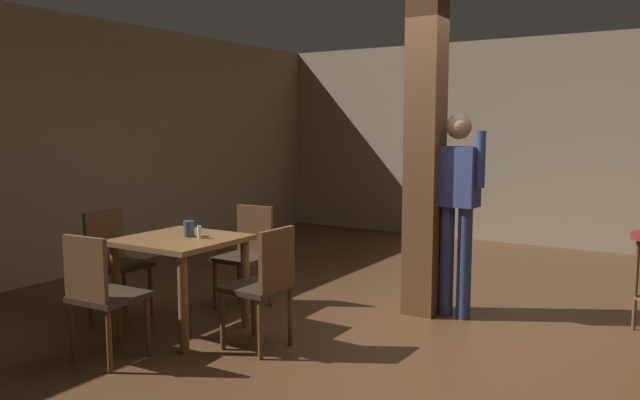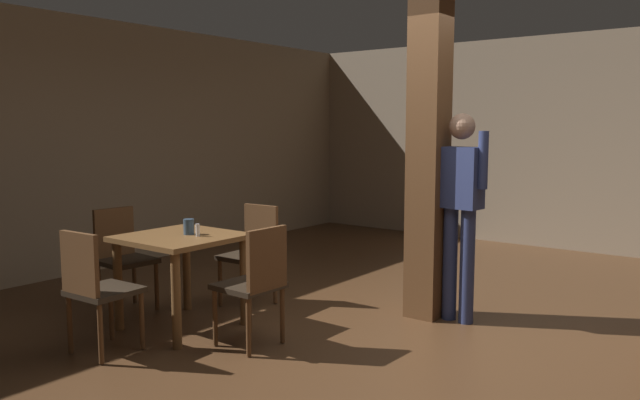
{
  "view_description": "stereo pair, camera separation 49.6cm",
  "coord_description": "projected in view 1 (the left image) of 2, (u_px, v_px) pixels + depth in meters",
  "views": [
    {
      "loc": [
        1.83,
        -4.22,
        1.62
      ],
      "look_at": [
        -0.85,
        0.12,
        1.01
      ],
      "focal_mm": 35.0,
      "sensor_mm": 36.0,
      "label": 1
    },
    {
      "loc": [
        2.24,
        -3.94,
        1.62
      ],
      "look_at": [
        -0.85,
        0.12,
        1.01
      ],
      "focal_mm": 35.0,
      "sensor_mm": 36.0,
      "label": 2
    }
  ],
  "objects": [
    {
      "name": "chair_east",
      "position": [
        265.0,
        281.0,
        4.48
      ],
      "size": [
        0.43,
        0.43,
        0.89
      ],
      "color": "#2D2319",
      "rests_on": "ground_plane"
    },
    {
      "name": "chair_north",
      "position": [
        248.0,
        250.0,
        5.59
      ],
      "size": [
        0.43,
        0.43,
        0.89
      ],
      "color": "#2D2319",
      "rests_on": "ground_plane"
    },
    {
      "name": "chair_west",
      "position": [
        113.0,
        258.0,
        5.29
      ],
      "size": [
        0.45,
        0.45,
        0.89
      ],
      "color": "#2D2319",
      "rests_on": "ground_plane"
    },
    {
      "name": "salt_shaker",
      "position": [
        199.0,
        232.0,
        4.8
      ],
      "size": [
        0.03,
        0.03,
        0.1
      ],
      "primitive_type": "cylinder",
      "color": "silver",
      "rests_on": "dining_table"
    },
    {
      "name": "napkin_cup",
      "position": [
        189.0,
        229.0,
        4.88
      ],
      "size": [
        0.09,
        0.09,
        0.12
      ],
      "primitive_type": "cylinder",
      "color": "#33475B",
      "rests_on": "dining_table"
    },
    {
      "name": "dining_table",
      "position": [
        181.0,
        256.0,
        4.87
      ],
      "size": [
        0.84,
        0.84,
        0.76
      ],
      "color": "brown",
      "rests_on": "ground_plane"
    },
    {
      "name": "pillar",
      "position": [
        425.0,
        152.0,
        5.27
      ],
      "size": [
        0.28,
        0.28,
        2.8
      ],
      "primitive_type": "cube",
      "color": "brown",
      "rests_on": "ground_plane"
    },
    {
      "name": "chair_south",
      "position": [
        100.0,
        291.0,
        4.22
      ],
      "size": [
        0.44,
        0.44,
        0.89
      ],
      "color": "#2D2319",
      "rests_on": "ground_plane"
    },
    {
      "name": "wall_back",
      "position": [
        546.0,
        142.0,
        8.34
      ],
      "size": [
        8.0,
        0.1,
        2.8
      ],
      "primitive_type": "cube",
      "color": "gray",
      "rests_on": "ground_plane"
    },
    {
      "name": "standing_person",
      "position": [
        457.0,
        200.0,
        5.2
      ],
      "size": [
        0.47,
        0.23,
        1.72
      ],
      "color": "navy",
      "rests_on": "ground_plane"
    },
    {
      "name": "wall_left",
      "position": [
        63.0,
        147.0,
        6.63
      ],
      "size": [
        0.1,
        9.0,
        2.8
      ],
      "primitive_type": "cube",
      "color": "gray",
      "rests_on": "ground_plane"
    },
    {
      "name": "ground_plane",
      "position": [
        407.0,
        341.0,
        4.71
      ],
      "size": [
        10.8,
        10.8,
        0.0
      ],
      "primitive_type": "plane",
      "color": "#4C301C"
    }
  ]
}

